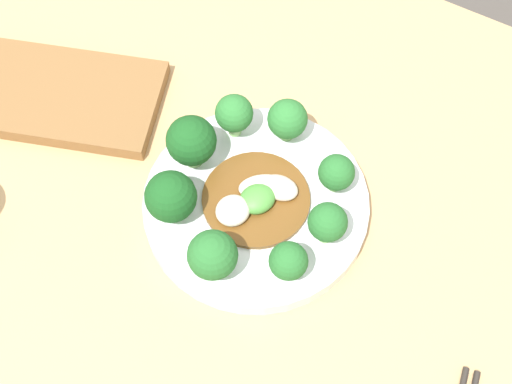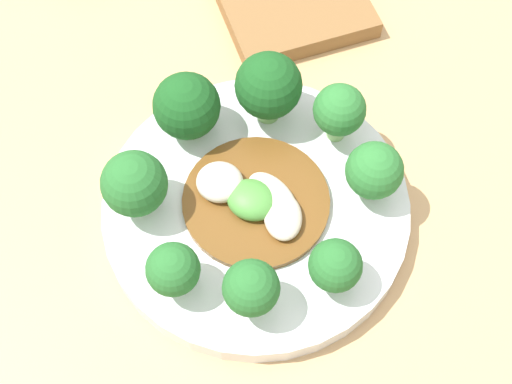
# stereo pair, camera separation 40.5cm
# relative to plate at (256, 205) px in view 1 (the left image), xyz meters

# --- Properties ---
(ground_plane) EXTENTS (8.00, 8.00, 0.00)m
(ground_plane) POSITION_rel_plate_xyz_m (0.01, -0.05, -0.76)
(ground_plane) COLOR #4C4742
(table) EXTENTS (1.06, 0.76, 0.75)m
(table) POSITION_rel_plate_xyz_m (0.01, -0.05, -0.38)
(table) COLOR tan
(table) RESTS_ON ground_plane
(plate) EXTENTS (0.27, 0.27, 0.02)m
(plate) POSITION_rel_plate_xyz_m (0.00, 0.00, 0.00)
(plate) COLOR silver
(plate) RESTS_ON table
(broccoli_south) EXTENTS (0.05, 0.05, 0.06)m
(broccoli_south) POSITION_rel_plate_xyz_m (0.01, -0.10, 0.05)
(broccoli_south) COLOR #70A356
(broccoli_south) RESTS_ON plate
(broccoli_southeast) EXTENTS (0.05, 0.05, 0.06)m
(broccoli_southeast) POSITION_rel_plate_xyz_m (0.07, -0.07, 0.05)
(broccoli_southeast) COLOR #89B76B
(broccoli_southeast) RESTS_ON plate
(broccoli_east) EXTENTS (0.06, 0.06, 0.07)m
(broccoli_east) POSITION_rel_plate_xyz_m (0.09, -0.01, 0.05)
(broccoli_east) COLOR #70A356
(broccoli_east) RESTS_ON plate
(broccoli_northeast) EXTENTS (0.06, 0.06, 0.07)m
(broccoli_northeast) POSITION_rel_plate_xyz_m (0.07, 0.06, 0.05)
(broccoli_northeast) COLOR #89B76B
(broccoli_northeast) RESTS_ON plate
(broccoli_north) EXTENTS (0.06, 0.06, 0.07)m
(broccoli_north) POSITION_rel_plate_xyz_m (-0.00, 0.10, 0.05)
(broccoli_north) COLOR #7AAD5B
(broccoli_north) RESTS_ON plate
(broccoli_northwest) EXTENTS (0.04, 0.04, 0.06)m
(broccoli_northwest) POSITION_rel_plate_xyz_m (-0.08, 0.06, 0.04)
(broccoli_northwest) COLOR #70A356
(broccoli_northwest) RESTS_ON plate
(broccoli_west) EXTENTS (0.04, 0.04, 0.06)m
(broccoli_west) POSITION_rel_plate_xyz_m (-0.09, 0.00, 0.05)
(broccoli_west) COLOR #89B76B
(broccoli_west) RESTS_ON plate
(broccoli_southwest) EXTENTS (0.04, 0.04, 0.05)m
(broccoli_southwest) POSITION_rel_plate_xyz_m (-0.07, -0.06, 0.04)
(broccoli_southwest) COLOR #7AAD5B
(broccoli_southwest) RESTS_ON plate
(stirfry_center) EXTENTS (0.13, 0.13, 0.03)m
(stirfry_center) POSITION_rel_plate_xyz_m (-0.00, 0.00, 0.02)
(stirfry_center) COLOR brown
(stirfry_center) RESTS_ON plate
(cutting_board) EXTENTS (0.28, 0.22, 0.02)m
(cutting_board) POSITION_rel_plate_xyz_m (0.30, -0.02, -0.00)
(cutting_board) COLOR brown
(cutting_board) RESTS_ON table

